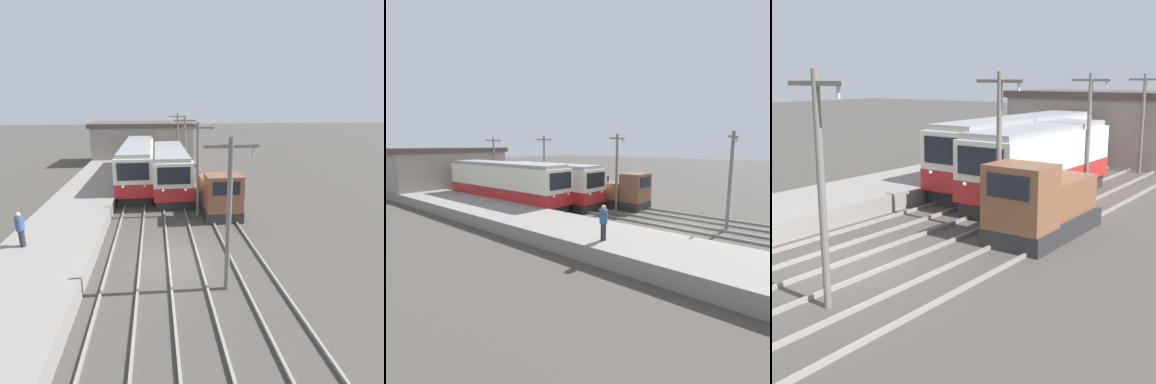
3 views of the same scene
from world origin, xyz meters
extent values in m
plane|color=#47423D|center=(0.00, 0.00, 0.00)|extent=(200.00, 200.00, 0.00)
cube|color=gray|center=(-3.32, 0.00, 0.07)|extent=(0.10, 60.00, 0.14)
cube|color=gray|center=(-1.88, 0.00, 0.07)|extent=(0.10, 60.00, 0.14)
cube|color=gray|center=(-0.52, 0.00, 0.07)|extent=(0.10, 60.00, 0.14)
cube|color=gray|center=(0.92, 0.00, 0.07)|extent=(0.10, 60.00, 0.14)
cube|color=gray|center=(2.48, 0.00, 0.07)|extent=(0.10, 60.00, 0.14)
cube|color=gray|center=(3.92, 0.00, 0.07)|extent=(0.10, 60.00, 0.14)
cube|color=#28282B|center=(-2.60, 14.72, 0.35)|extent=(2.58, 12.96, 0.70)
cube|color=silver|center=(-2.60, 14.72, 2.12)|extent=(2.80, 13.50, 2.83)
cube|color=red|center=(-2.60, 14.72, 1.21)|extent=(2.84, 13.54, 1.02)
cube|color=black|center=(-2.60, 7.94, 2.68)|extent=(2.24, 0.06, 1.25)
sphere|color=silver|center=(-3.37, 7.93, 1.61)|extent=(0.18, 0.18, 0.18)
sphere|color=silver|center=(-1.83, 7.93, 1.61)|extent=(0.18, 0.18, 0.18)
cube|color=#939399|center=(-2.60, 14.72, 3.67)|extent=(2.46, 12.96, 0.28)
cube|color=#28282B|center=(0.20, 12.02, 0.35)|extent=(2.58, 9.98, 0.70)
cube|color=silver|center=(0.20, 12.02, 2.05)|extent=(2.80, 10.40, 2.69)
cube|color=red|center=(0.20, 12.02, 1.18)|extent=(2.84, 10.44, 0.97)
cube|color=black|center=(0.20, 6.79, 2.58)|extent=(2.24, 0.06, 1.18)
sphere|color=silver|center=(-0.57, 6.78, 1.56)|extent=(0.18, 0.18, 0.18)
sphere|color=silver|center=(0.97, 6.78, 1.56)|extent=(0.18, 0.18, 0.18)
cube|color=#939399|center=(0.20, 12.02, 3.53)|extent=(2.46, 9.98, 0.28)
cube|color=#28282B|center=(3.20, 6.82, 0.35)|extent=(2.40, 5.49, 0.70)
cube|color=brown|center=(3.20, 4.96, 1.85)|extent=(2.28, 1.76, 2.30)
cube|color=black|center=(3.20, 4.06, 2.36)|extent=(1.68, 0.04, 0.83)
cube|color=brown|center=(3.20, 7.70, 1.40)|extent=(1.92, 3.63, 1.40)
cylinder|color=black|center=(3.20, 7.70, 2.35)|extent=(0.16, 0.16, 0.50)
cylinder|color=slate|center=(1.70, -2.50, 3.09)|extent=(0.20, 0.20, 6.17)
cube|color=slate|center=(1.70, -2.50, 5.82)|extent=(2.00, 0.12, 0.12)
cylinder|color=#B2B2B7|center=(2.50, -2.50, 5.62)|extent=(0.10, 0.10, 0.30)
cylinder|color=slate|center=(1.70, 5.85, 3.09)|extent=(0.20, 0.20, 6.17)
cube|color=slate|center=(1.70, 5.85, 5.82)|extent=(2.00, 0.12, 0.12)
cylinder|color=#B2B2B7|center=(2.50, 5.85, 5.62)|extent=(0.10, 0.10, 0.30)
cylinder|color=slate|center=(1.70, 14.21, 3.09)|extent=(0.20, 0.20, 6.17)
cube|color=slate|center=(1.70, 14.21, 5.82)|extent=(2.00, 0.12, 0.12)
cylinder|color=#B2B2B7|center=(2.50, 14.21, 5.62)|extent=(0.10, 0.10, 0.30)
cylinder|color=slate|center=(1.70, 22.57, 3.09)|extent=(0.20, 0.20, 6.17)
cube|color=slate|center=(1.70, 22.57, 5.82)|extent=(2.00, 0.12, 0.12)
cube|color=gray|center=(-2.42, 26.00, 2.25)|extent=(12.00, 6.00, 4.50)
cube|color=#51423D|center=(-2.42, 26.00, 4.75)|extent=(12.60, 6.30, 0.50)
camera|label=1|loc=(-0.98, -12.87, 7.28)|focal=28.00mm
camera|label=2|loc=(-18.61, -7.17, 5.31)|focal=28.00mm
camera|label=3|loc=(12.35, -11.05, 5.97)|focal=50.00mm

